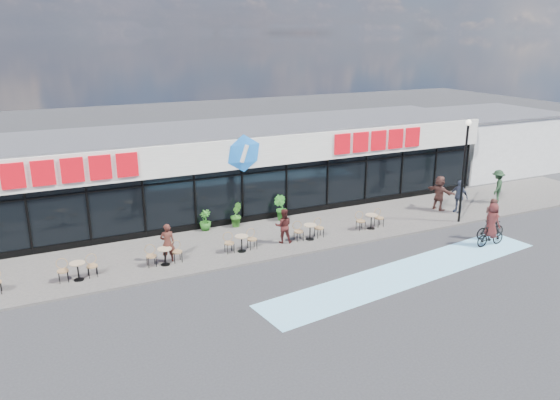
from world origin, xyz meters
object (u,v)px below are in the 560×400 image
patron_left (167,243)px  pedestrian_a (459,196)px  potted_plant_left (236,215)px  potted_plant_right (280,208)px  potted_plant_mid (205,220)px  pedestrian_c (497,186)px  lamp_post (464,163)px  cyclist_a (491,228)px  cyclist_b (491,222)px  patron_right (283,226)px  pedestrian_b (439,193)px

patron_left → pedestrian_a: pedestrian_a is taller
potted_plant_left → potted_plant_right: size_ratio=0.93×
potted_plant_mid → potted_plant_right: size_ratio=0.79×
pedestrian_c → lamp_post: bearing=-15.0°
lamp_post → potted_plant_left: 11.83m
potted_plant_left → cyclist_a: (9.81, -7.32, 0.16)m
cyclist_a → cyclist_b: 0.99m
patron_right → pedestrian_b: pedestrian_b is taller
patron_right → pedestrian_b: size_ratio=0.86×
pedestrian_a → pedestrian_b: pedestrian_b is taller
pedestrian_b → pedestrian_c: pedestrian_b is taller
patron_left → pedestrian_c: pedestrian_c is taller
lamp_post → patron_right: lamp_post is taller
pedestrian_c → cyclist_a: cyclist_a is taller
potted_plant_mid → cyclist_a: 13.60m
pedestrian_b → cyclist_b: size_ratio=0.95×
patron_left → lamp_post: bearing=-178.8°
pedestrian_a → cyclist_a: size_ratio=0.87×
pedestrian_a → pedestrian_c: pedestrian_c is taller
potted_plant_left → patron_right: (1.20, -3.05, 0.22)m
pedestrian_b → pedestrian_a: bearing=-151.8°
potted_plant_mid → potted_plant_right: 4.05m
patron_left → pedestrian_b: size_ratio=0.89×
patron_left → pedestrian_a: (16.00, -0.10, 0.05)m
lamp_post → patron_right: bearing=172.6°
patron_right → pedestrian_c: 13.88m
pedestrian_a → pedestrian_c: size_ratio=0.95×
lamp_post → potted_plant_right: size_ratio=4.09×
pedestrian_c → pedestrian_b: bearing=-41.5°
patron_right → cyclist_b: bearing=-179.5°
potted_plant_left → pedestrian_c: bearing=-9.8°
potted_plant_mid → pedestrian_c: pedestrian_c is taller
pedestrian_b → cyclist_a: (-1.32, -5.08, -0.19)m
lamp_post → pedestrian_b: size_ratio=2.76×
patron_right → cyclist_a: (8.60, -4.27, -0.05)m
cyclist_a → pedestrian_c: bearing=41.9°
patron_left → cyclist_b: 15.18m
pedestrian_a → cyclist_b: bearing=-34.5°
potted_plant_left → pedestrian_c: pedestrian_c is taller
potted_plant_left → cyclist_b: bearing=-32.2°
pedestrian_b → cyclist_a: size_ratio=0.92×
cyclist_b → lamp_post: bearing=84.7°
cyclist_b → cyclist_a: bearing=-135.2°
pedestrian_c → potted_plant_mid: bearing=-45.5°
potted_plant_right → cyclist_a: 10.33m
lamp_post → potted_plant_left: lamp_post is taller
cyclist_a → cyclist_b: bearing=44.8°
lamp_post → cyclist_a: bearing=-106.9°
cyclist_a → cyclist_b: (0.71, 0.70, -0.01)m
pedestrian_b → potted_plant_mid: bearing=68.5°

